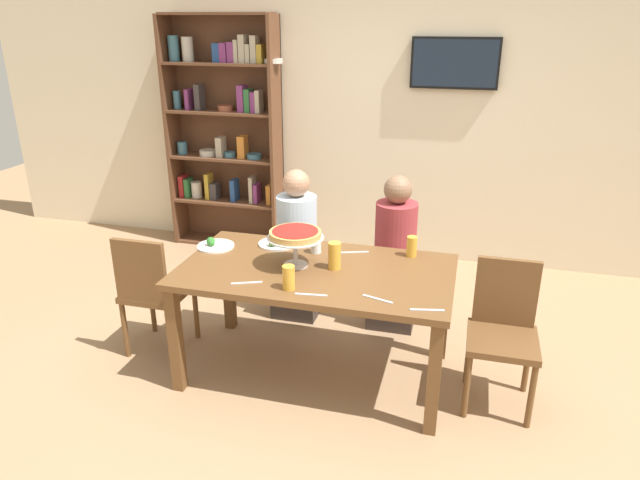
{
  "coord_description": "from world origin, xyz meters",
  "views": [
    {
      "loc": [
        0.86,
        -3.08,
        2.18
      ],
      "look_at": [
        0.0,
        0.1,
        0.89
      ],
      "focal_mm": 32.25,
      "sensor_mm": 36.0,
      "label": 1
    }
  ],
  "objects_px": {
    "chair_head_east": "(503,327)",
    "cutlery_spare_fork": "(247,283)",
    "deep_dish_pizza_stand": "(295,237)",
    "cutlery_fork_near": "(427,310)",
    "cutlery_knife_near": "(355,252)",
    "cutlery_knife_far": "(311,295)",
    "television": "(455,63)",
    "beer_glass_amber_short": "(289,278)",
    "beer_glass_amber_tall": "(412,246)",
    "dining_table": "(316,282)",
    "salad_plate_near_diner": "(215,245)",
    "salad_plate_far_diner": "(278,242)",
    "beer_glass_amber_spare": "(335,256)",
    "chair_head_west": "(152,289)",
    "water_glass_clear_near": "(316,246)",
    "diner_far_right": "(394,263)",
    "cutlery_fork_far": "(378,299)",
    "bookshelf": "(225,130)",
    "diner_far_left": "(297,254)"
  },
  "relations": [
    {
      "from": "chair_head_east",
      "to": "cutlery_spare_fork",
      "type": "xyz_separation_m",
      "value": [
        -1.46,
        -0.34,
        0.26
      ]
    },
    {
      "from": "deep_dish_pizza_stand",
      "to": "cutlery_fork_near",
      "type": "distance_m",
      "value": 0.94
    },
    {
      "from": "cutlery_knife_near",
      "to": "cutlery_knife_far",
      "type": "xyz_separation_m",
      "value": [
        -0.11,
        -0.66,
        0.0
      ]
    },
    {
      "from": "television",
      "to": "beer_glass_amber_short",
      "type": "xyz_separation_m",
      "value": [
        -0.71,
        -2.42,
        -1.0
      ]
    },
    {
      "from": "beer_glass_amber_tall",
      "to": "cutlery_fork_near",
      "type": "xyz_separation_m",
      "value": [
        0.17,
        -0.71,
        -0.06
      ]
    },
    {
      "from": "dining_table",
      "to": "salad_plate_near_diner",
      "type": "distance_m",
      "value": 0.77
    },
    {
      "from": "beer_glass_amber_tall",
      "to": "cutlery_fork_near",
      "type": "relative_size",
      "value": 0.74
    },
    {
      "from": "salad_plate_far_diner",
      "to": "cutlery_spare_fork",
      "type": "height_order",
      "value": "salad_plate_far_diner"
    },
    {
      "from": "dining_table",
      "to": "beer_glass_amber_spare",
      "type": "bearing_deg",
      "value": 16.56
    },
    {
      "from": "chair_head_west",
      "to": "salad_plate_far_diner",
      "type": "relative_size",
      "value": 3.4
    },
    {
      "from": "beer_glass_amber_spare",
      "to": "cutlery_knife_near",
      "type": "bearing_deg",
      "value": 76.18
    },
    {
      "from": "chair_head_east",
      "to": "cutlery_knife_near",
      "type": "distance_m",
      "value": 1.02
    },
    {
      "from": "water_glass_clear_near",
      "to": "cutlery_knife_far",
      "type": "xyz_separation_m",
      "value": [
        0.14,
        -0.6,
        -0.05
      ]
    },
    {
      "from": "diner_far_right",
      "to": "chair_head_east",
      "type": "distance_m",
      "value": 1.06
    },
    {
      "from": "chair_head_east",
      "to": "beer_glass_amber_spare",
      "type": "xyz_separation_m",
      "value": [
        -1.02,
        -0.0,
        0.34
      ]
    },
    {
      "from": "water_glass_clear_near",
      "to": "dining_table",
      "type": "bearing_deg",
      "value": -74.7
    },
    {
      "from": "cutlery_spare_fork",
      "to": "chair_head_east",
      "type": "bearing_deg",
      "value": -9.92
    },
    {
      "from": "beer_glass_amber_tall",
      "to": "cutlery_fork_far",
      "type": "height_order",
      "value": "beer_glass_amber_tall"
    },
    {
      "from": "salad_plate_far_diner",
      "to": "cutlery_spare_fork",
      "type": "relative_size",
      "value": 1.42
    },
    {
      "from": "deep_dish_pizza_stand",
      "to": "cutlery_knife_near",
      "type": "relative_size",
      "value": 1.92
    },
    {
      "from": "deep_dish_pizza_stand",
      "to": "cutlery_fork_near",
      "type": "bearing_deg",
      "value": -23.92
    },
    {
      "from": "salad_plate_near_diner",
      "to": "cutlery_knife_far",
      "type": "bearing_deg",
      "value": -32.01
    },
    {
      "from": "beer_glass_amber_short",
      "to": "cutlery_knife_near",
      "type": "bearing_deg",
      "value": 68.05
    },
    {
      "from": "dining_table",
      "to": "cutlery_knife_far",
      "type": "distance_m",
      "value": 0.37
    },
    {
      "from": "diner_far_right",
      "to": "beer_glass_amber_spare",
      "type": "relative_size",
      "value": 6.81
    },
    {
      "from": "chair_head_west",
      "to": "beer_glass_amber_tall",
      "type": "height_order",
      "value": "beer_glass_amber_tall"
    },
    {
      "from": "deep_dish_pizza_stand",
      "to": "cutlery_spare_fork",
      "type": "relative_size",
      "value": 1.92
    },
    {
      "from": "water_glass_clear_near",
      "to": "beer_glass_amber_tall",
      "type": "bearing_deg",
      "value": 9.61
    },
    {
      "from": "cutlery_fork_near",
      "to": "dining_table",
      "type": "bearing_deg",
      "value": 140.99
    },
    {
      "from": "water_glass_clear_near",
      "to": "cutlery_spare_fork",
      "type": "distance_m",
      "value": 0.61
    },
    {
      "from": "bookshelf",
      "to": "salad_plate_near_diner",
      "type": "distance_m",
      "value": 2.03
    },
    {
      "from": "deep_dish_pizza_stand",
      "to": "cutlery_knife_far",
      "type": "height_order",
      "value": "deep_dish_pizza_stand"
    },
    {
      "from": "beer_glass_amber_spare",
      "to": "cutlery_fork_far",
      "type": "height_order",
      "value": "beer_glass_amber_spare"
    },
    {
      "from": "cutlery_fork_far",
      "to": "cutlery_fork_near",
      "type": "bearing_deg",
      "value": 5.74
    },
    {
      "from": "salad_plate_near_diner",
      "to": "deep_dish_pizza_stand",
      "type": "bearing_deg",
      "value": -13.68
    },
    {
      "from": "beer_glass_amber_short",
      "to": "cutlery_spare_fork",
      "type": "height_order",
      "value": "beer_glass_amber_short"
    },
    {
      "from": "dining_table",
      "to": "bookshelf",
      "type": "height_order",
      "value": "bookshelf"
    },
    {
      "from": "salad_plate_near_diner",
      "to": "chair_head_west",
      "type": "bearing_deg",
      "value": -150.0
    },
    {
      "from": "bookshelf",
      "to": "water_glass_clear_near",
      "type": "distance_m",
      "value": 2.28
    },
    {
      "from": "diner_far_right",
      "to": "deep_dish_pizza_stand",
      "type": "distance_m",
      "value": 1.03
    },
    {
      "from": "deep_dish_pizza_stand",
      "to": "beer_glass_amber_short",
      "type": "xyz_separation_m",
      "value": [
        0.06,
        -0.32,
        -0.12
      ]
    },
    {
      "from": "beer_glass_amber_spare",
      "to": "cutlery_knife_near",
      "type": "relative_size",
      "value": 0.94
    },
    {
      "from": "television",
      "to": "deep_dish_pizza_stand",
      "type": "distance_m",
      "value": 2.4
    },
    {
      "from": "beer_glass_amber_short",
      "to": "cutlery_spare_fork",
      "type": "bearing_deg",
      "value": 178.73
    },
    {
      "from": "bookshelf",
      "to": "diner_far_left",
      "type": "xyz_separation_m",
      "value": [
        1.11,
        -1.26,
        -0.67
      ]
    },
    {
      "from": "chair_head_east",
      "to": "cutlery_spare_fork",
      "type": "distance_m",
      "value": 1.52
    },
    {
      "from": "chair_head_east",
      "to": "cutlery_fork_near",
      "type": "height_order",
      "value": "chair_head_east"
    },
    {
      "from": "dining_table",
      "to": "cutlery_knife_far",
      "type": "bearing_deg",
      "value": -78.44
    },
    {
      "from": "chair_head_east",
      "to": "beer_glass_amber_short",
      "type": "bearing_deg",
      "value": 15.92
    },
    {
      "from": "beer_glass_amber_short",
      "to": "cutlery_fork_far",
      "type": "height_order",
      "value": "beer_glass_amber_short"
    }
  ]
}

